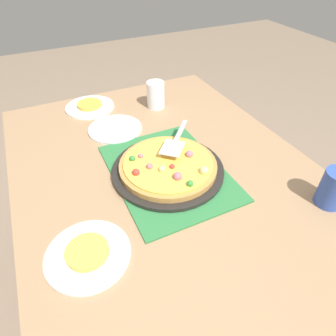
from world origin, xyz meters
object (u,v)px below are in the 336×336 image
plate_side (115,129)px  plate_near_left (88,255)px  pizza_pan (168,170)px  served_slice_right (89,104)px  plate_far_right (90,107)px  cup_near (156,95)px  pizza (168,165)px  pizza_server (176,140)px  served_slice_left (87,252)px  cup_far (334,188)px

plate_side → plate_near_left: bearing=155.8°
pizza_pan → served_slice_right: bearing=12.9°
plate_far_right → cup_near: size_ratio=1.83×
pizza → plate_side: pizza is taller
served_slice_right → pizza_server: size_ratio=0.55×
pizza_pan → served_slice_right: (0.57, 0.13, 0.01)m
served_slice_left → served_slice_right: (0.78, -0.20, 0.00)m
pizza → plate_near_left: bearing=122.3°
plate_side → served_slice_right: size_ratio=2.00×
served_slice_left → pizza_pan: bearing=-57.5°
pizza → cup_far: bearing=-131.5°
plate_far_right → served_slice_left: (-0.78, 0.20, 0.01)m
pizza_pan → cup_near: 0.48m
served_slice_right → cup_far: bearing=-150.7°
plate_near_left → cup_far: cup_far is taller
plate_near_left → plate_side: bearing=-24.2°
plate_far_right → plate_side: size_ratio=1.00×
plate_side → served_slice_left: (-0.55, 0.25, 0.01)m
plate_near_left → served_slice_right: bearing=-14.2°
pizza → cup_far: cup_far is taller
plate_side → served_slice_left: bearing=155.8°
plate_near_left → cup_near: size_ratio=1.83×
pizza_server → plate_side: bearing=29.0°
plate_side → cup_near: size_ratio=1.83×
plate_near_left → pizza_server: (0.28, -0.39, 0.06)m
served_slice_right → pizza_server: (-0.50, -0.20, 0.05)m
plate_far_right → plate_side: same height
cup_near → served_slice_left: bearing=143.9°
pizza → served_slice_right: (0.57, 0.13, -0.02)m
plate_far_right → cup_near: (-0.12, -0.28, 0.06)m
pizza_server → cup_far: bearing=-142.6°
served_slice_right → pizza_pan: bearing=-167.1°
pizza_pan → plate_far_right: 0.58m
served_slice_left → served_slice_right: 0.80m
cup_far → served_slice_right: bearing=29.3°
served_slice_left → served_slice_right: size_ratio=1.00×
plate_far_right → served_slice_right: (0.00, 0.00, 0.01)m
pizza → pizza_server: (0.07, -0.07, 0.04)m
plate_side → pizza_server: 0.31m
pizza_server → pizza: bearing=138.3°
served_slice_right → cup_near: size_ratio=0.92×
plate_far_right → cup_far: (-0.91, -0.51, 0.06)m
cup_far → cup_near: bearing=16.2°
pizza_pan → plate_far_right: size_ratio=1.73×
plate_near_left → cup_far: size_ratio=1.83×
served_slice_right → cup_far: 1.04m
cup_far → served_slice_left: bearing=79.7°
plate_side → pizza_server: (-0.27, -0.15, 0.06)m
pizza_server → pizza_pan: bearing=137.7°
pizza_pan → pizza_server: bearing=-42.3°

